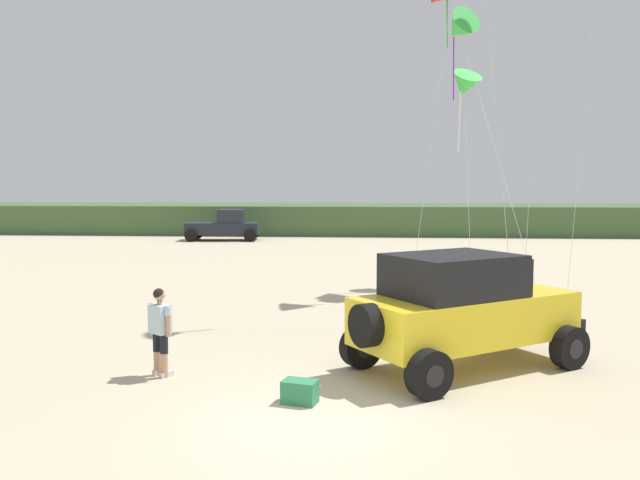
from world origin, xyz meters
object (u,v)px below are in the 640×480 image
object	(u,v)px
kite_red_delta	(464,85)
distant_pickup	(225,226)
person_watching	(160,327)
cooler_box	(300,392)
kite_blue_swept	(459,28)
jeep	(463,308)

from	to	relation	value
kite_red_delta	distant_pickup	bearing A→B (deg)	126.92
person_watching	kite_red_delta	distance (m)	15.24
cooler_box	distant_pickup	world-z (taller)	distant_pickup
person_watching	distant_pickup	world-z (taller)	distant_pickup
distant_pickup	kite_red_delta	size ratio (longest dim) A/B	0.61
cooler_box	kite_blue_swept	size ratio (longest dim) A/B	0.06
person_watching	distant_pickup	bearing A→B (deg)	100.33
kite_blue_swept	jeep	bearing A→B (deg)	-96.94
jeep	person_watching	bearing A→B (deg)	-170.99
distant_pickup	jeep	bearing A→B (deg)	-68.45
cooler_box	jeep	bearing A→B (deg)	50.49
cooler_box	kite_blue_swept	bearing A→B (deg)	85.56
jeep	distant_pickup	xyz separation A→B (m)	(-10.90, 27.60, -0.26)
jeep	kite_red_delta	bearing A→B (deg)	81.79
kite_blue_swept	kite_red_delta	world-z (taller)	kite_blue_swept
kite_red_delta	person_watching	bearing A→B (deg)	-121.51
cooler_box	distant_pickup	size ratio (longest dim) A/B	0.12
jeep	distant_pickup	distance (m)	29.67
distant_pickup	kite_red_delta	xyz separation A→B (m)	(12.48, -16.61, 6.16)
jeep	kite_red_delta	xyz separation A→B (m)	(1.58, 10.98, 5.90)
cooler_box	kite_red_delta	distance (m)	15.53
distant_pickup	kite_blue_swept	distance (m)	22.65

